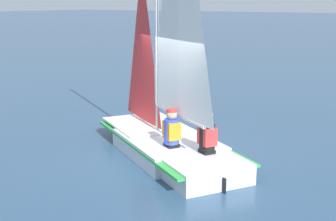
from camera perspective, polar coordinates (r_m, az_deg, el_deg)
The scene contains 4 objects.
ground_plane at distance 10.11m, azimuth 0.00°, elevation -5.47°, with size 260.00×260.00×0.00m, color #2D4C6B.
sailboat_main at distance 9.86m, azimuth 0.04°, elevation -0.89°, with size 3.59×4.54×6.15m.
sailor_helm at distance 9.34m, azimuth 0.44°, elevation -2.99°, with size 0.41×0.42×1.16m.
sailor_crew at distance 8.98m, azimuth 4.78°, elevation -3.69°, with size 0.41×0.42×1.16m.
Camera 1 is at (-7.87, -5.46, 3.23)m, focal length 50.00 mm.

